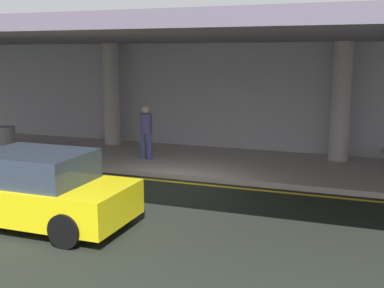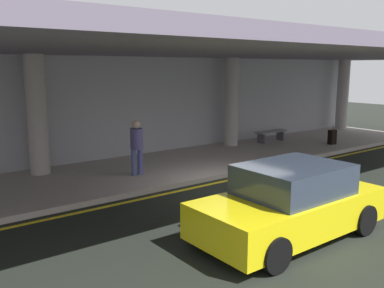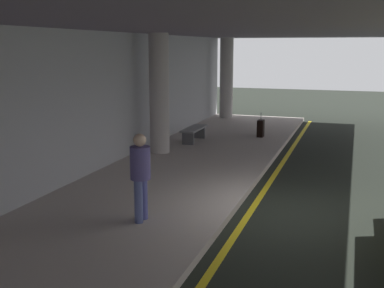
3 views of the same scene
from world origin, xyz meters
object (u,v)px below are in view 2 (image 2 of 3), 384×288
at_px(car_yellow_taxi, 290,203).
at_px(traveler_with_luggage, 137,144).
at_px(bench_metal, 271,134).
at_px(support_column_left_mid, 37,115).
at_px(support_column_center, 231,102).
at_px(support_column_right_mid, 343,95).
at_px(suitcase_upright_primary, 332,137).

relative_size(car_yellow_taxi, traveler_with_luggage, 2.44).
xyz_separation_m(traveler_with_luggage, bench_metal, (7.71, 1.55, -0.61)).
relative_size(support_column_left_mid, support_column_center, 1.00).
distance_m(support_column_right_mid, bench_metal, 6.17).
bearing_deg(support_column_right_mid, suitcase_upright_primary, -150.50).
relative_size(support_column_left_mid, car_yellow_taxi, 0.89).
bearing_deg(bench_metal, support_column_left_mid, 177.48).
bearing_deg(traveler_with_luggage, support_column_right_mid, 148.72).
xyz_separation_m(suitcase_upright_primary, bench_metal, (-1.60, 2.03, 0.04)).
xyz_separation_m(support_column_left_mid, support_column_right_mid, (16.00, 0.00, 0.00)).
bearing_deg(suitcase_upright_primary, support_column_right_mid, 31.85).
height_order(support_column_right_mid, traveler_with_luggage, support_column_right_mid).
distance_m(support_column_left_mid, support_column_right_mid, 16.00).
height_order(support_column_left_mid, bench_metal, support_column_left_mid).
relative_size(support_column_center, car_yellow_taxi, 0.89).
bearing_deg(support_column_right_mid, support_column_left_mid, 180.00).
height_order(car_yellow_taxi, suitcase_upright_primary, car_yellow_taxi).
distance_m(support_column_left_mid, support_column_center, 8.00).
height_order(support_column_left_mid, support_column_right_mid, same).
height_order(support_column_left_mid, support_column_center, same).
bearing_deg(car_yellow_taxi, support_column_left_mid, -75.55).
relative_size(traveler_with_luggage, bench_metal, 1.05).
relative_size(car_yellow_taxi, suitcase_upright_primary, 4.56).
distance_m(support_column_right_mid, car_yellow_taxi, 15.57).
bearing_deg(bench_metal, car_yellow_taxi, -135.74).
bearing_deg(suitcase_upright_primary, bench_metal, 130.56).
bearing_deg(traveler_with_luggage, support_column_center, 159.72).
height_order(support_column_right_mid, car_yellow_taxi, support_column_right_mid).
xyz_separation_m(support_column_right_mid, traveler_with_luggage, (-13.69, -1.99, -0.86)).
height_order(support_column_center, traveler_with_luggage, support_column_center).
xyz_separation_m(support_column_left_mid, bench_metal, (10.02, -0.44, -1.47)).
bearing_deg(support_column_center, suitcase_upright_primary, -34.33).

